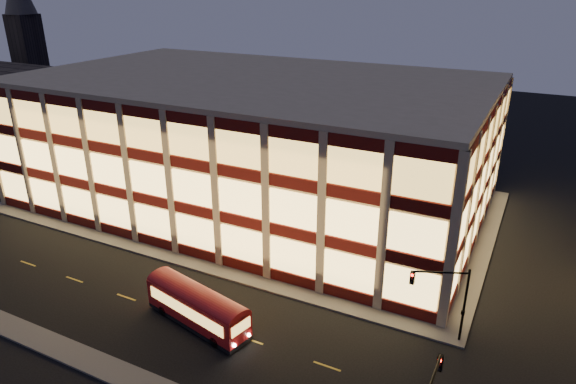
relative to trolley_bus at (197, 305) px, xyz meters
The scene contains 8 objects.
ground 8.38m from the trolley_bus, 131.48° to the left, with size 200.00×200.00×0.00m, color black.
sidewalk_office_south 11.18m from the trolley_bus, 139.72° to the left, with size 54.00×2.00×0.15m, color #514F4C.
sidewalk_office_east 29.10m from the trolley_bus, 52.81° to the left, with size 2.00×30.00×0.15m, color #514F4C.
sidewalk_near 8.90m from the trolley_bus, 128.42° to the right, with size 100.00×2.00×0.15m, color #514F4C.
office_building 25.14m from the trolley_bus, 109.90° to the left, with size 50.45×30.45×14.50m.
church_tower 88.73m from the trolley_bus, 148.54° to the left, with size 5.00×5.00×18.00m, color #2D2621.
traffic_signal_far 18.11m from the trolley_bus, 20.84° to the left, with size 3.79×1.87×6.00m.
trolley_bus is the anchor object (origin of this frame).
Camera 1 is at (26.19, -31.81, 24.29)m, focal length 32.00 mm.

